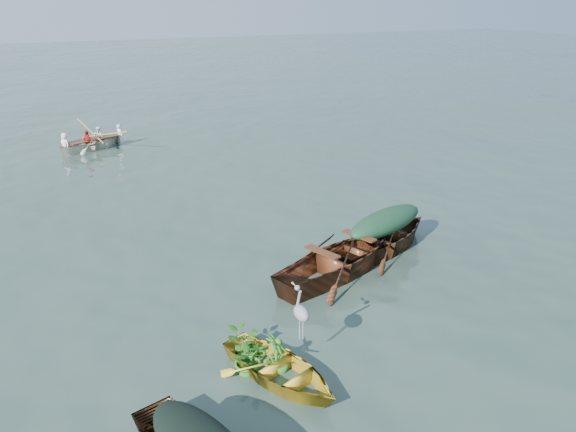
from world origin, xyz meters
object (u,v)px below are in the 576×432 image
Objects in this scene: open_wooden_boat at (340,275)px; yellow_dinghy at (280,380)px; rowed_boat at (95,149)px; heron at (301,320)px; green_tarp_boat at (384,252)px.

yellow_dinghy is at bearing 116.24° from open_wooden_boat.
rowed_boat is 15.88m from heron.
heron is at bearing 160.19° from rowed_boat.
heron is (-3.68, -3.07, 0.83)m from green_tarp_boat.
yellow_dinghy is at bearing -174.81° from heron.
green_tarp_boat reaches higher than yellow_dinghy.
heron reaches higher than rowed_boat.
rowed_boat is at bearing 0.76° from green_tarp_boat.
yellow_dinghy is at bearing 107.56° from green_tarp_boat.
rowed_boat is (-3.54, 13.31, 0.00)m from open_wooden_boat.
open_wooden_boat is at bearing 24.49° from yellow_dinghy.
green_tarp_boat is at bearing -88.71° from open_wooden_boat.
open_wooden_boat is 5.37× the size of heron.
green_tarp_boat is 0.92× the size of open_wooden_boat.
open_wooden_boat reaches higher than yellow_dinghy.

